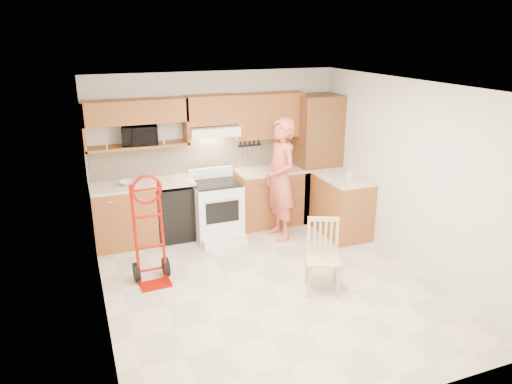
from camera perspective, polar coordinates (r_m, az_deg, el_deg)
floor at (r=6.27m, az=1.69°, el=-11.05°), size 4.00×4.50×0.02m
ceiling at (r=5.48m, az=1.94°, el=12.53°), size 4.00×4.50×0.02m
wall_back at (r=7.80m, az=-4.71°, el=4.90°), size 4.00×0.02×2.50m
wall_front at (r=3.94m, az=14.93°, el=-9.92°), size 4.00×0.02×2.50m
wall_left at (r=5.34m, az=-18.51°, el=-2.56°), size 0.02×4.50×2.50m
wall_right at (r=6.76m, az=17.71°, el=1.91°), size 0.02×4.50×2.50m
backsplash at (r=7.79m, az=-4.64°, el=4.50°), size 3.92×0.03×0.55m
lower_cab_left at (r=7.46m, az=-15.32°, el=-2.79°), size 0.90×0.60×0.90m
dishwasher at (r=7.57m, az=-9.67°, el=-2.28°), size 0.60×0.60×0.85m
lower_cab_right at (r=8.01m, az=1.78°, el=-0.64°), size 1.14×0.60×0.90m
countertop_left at (r=7.34m, az=-13.31°, el=0.91°), size 1.50×0.63×0.04m
countertop_right at (r=7.87m, az=1.81°, el=2.59°), size 1.14×0.63×0.04m
cab_return_right at (r=7.72m, az=10.07°, el=-1.68°), size 0.60×1.00×0.90m
countertop_return at (r=7.57m, az=10.27°, el=1.66°), size 0.63×1.00×0.04m
pantry_tall at (r=8.18m, az=7.13°, el=4.02°), size 0.70×0.60×2.10m
upper_cab_left at (r=7.23m, az=-14.10°, el=9.23°), size 1.50×0.33×0.34m
upper_shelf_mw at (r=7.33m, az=-13.78°, el=5.30°), size 1.50×0.33×0.04m
upper_cab_center at (r=7.46m, az=-5.35°, el=9.67°), size 0.76×0.33×0.44m
upper_cab_right at (r=7.80m, az=1.49°, el=9.08°), size 1.14×0.33×0.70m
range_hood at (r=7.46m, az=-5.14°, el=7.24°), size 0.76×0.46×0.14m
knife_strip at (r=7.92m, az=-0.76°, el=5.09°), size 0.40×0.05×0.29m
microwave at (r=7.30m, az=-13.58°, el=6.57°), size 0.55×0.41×0.28m
range at (r=7.41m, az=-4.56°, el=-1.70°), size 0.71×0.94×1.05m
person at (r=7.30m, az=2.93°, el=1.47°), size 0.48×0.71×1.88m
hand_truck at (r=6.19m, az=-12.38°, el=-5.07°), size 0.53×0.49×1.30m
dining_chair at (r=6.00m, az=7.96°, el=-7.65°), size 0.55×0.57×0.91m
soap_bottle at (r=7.40m, az=11.03°, el=2.13°), size 0.09×0.09×0.19m
bowl at (r=7.31m, az=-14.98°, el=1.07°), size 0.23×0.23×0.06m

